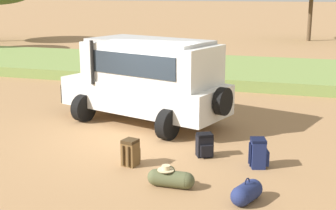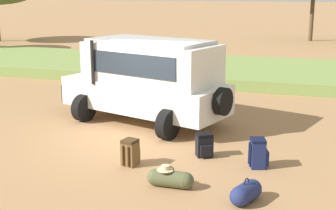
# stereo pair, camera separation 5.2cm
# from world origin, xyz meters

# --- Properties ---
(ground_plane) EXTENTS (320.00, 320.00, 0.00)m
(ground_plane) POSITION_xyz_m (0.00, 0.00, 0.00)
(ground_plane) COLOR #9E754C
(grass_bank) EXTENTS (120.00, 7.00, 0.44)m
(grass_bank) POSITION_xyz_m (0.00, 10.06, 0.22)
(grass_bank) COLOR olive
(grass_bank) RESTS_ON ground_plane
(safari_vehicle) EXTENTS (5.46, 3.61, 2.44)m
(safari_vehicle) POSITION_xyz_m (-0.36, 1.51, 1.29)
(safari_vehicle) COLOR silver
(safari_vehicle) RESTS_ON ground_plane
(backpack_beside_front_wheel) EXTENTS (0.37, 0.46, 0.60)m
(backpack_beside_front_wheel) POSITION_xyz_m (0.48, -1.87, 0.29)
(backpack_beside_front_wheel) COLOR brown
(backpack_beside_front_wheel) RESTS_ON ground_plane
(backpack_cluster_center) EXTENTS (0.47, 0.46, 0.65)m
(backpack_cluster_center) POSITION_xyz_m (3.19, -1.13, 0.32)
(backpack_cluster_center) COLOR navy
(backpack_cluster_center) RESTS_ON ground_plane
(backpack_near_rear_wheel) EXTENTS (0.46, 0.47, 0.55)m
(backpack_near_rear_wheel) POSITION_xyz_m (1.91, -0.82, 0.27)
(backpack_near_rear_wheel) COLOR black
(backpack_near_rear_wheel) RESTS_ON ground_plane
(duffel_bag_low_black_case) EXTENTS (0.96, 0.35, 0.44)m
(duffel_bag_low_black_case) POSITION_xyz_m (1.67, -2.74, 0.18)
(duffel_bag_low_black_case) COLOR #4C5133
(duffel_bag_low_black_case) RESTS_ON ground_plane
(duffel_bag_soft_canvas) EXTENTS (0.53, 0.79, 0.47)m
(duffel_bag_soft_canvas) POSITION_xyz_m (3.20, -2.96, 0.18)
(duffel_bag_soft_canvas) COLOR navy
(duffel_bag_soft_canvas) RESTS_ON ground_plane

